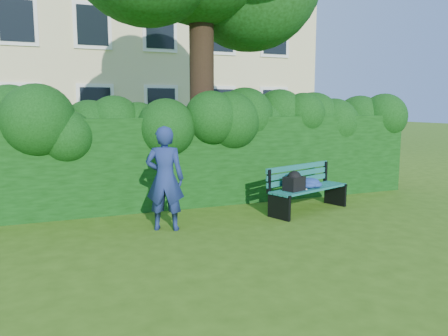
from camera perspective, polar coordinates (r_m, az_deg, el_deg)
name	(u,v)px	position (r m, az deg, el deg)	size (l,w,h in m)	color
ground	(238,230)	(7.26, 1.78, -8.07)	(80.00, 80.00, 0.00)	#355712
apartment_building	(111,14)	(20.94, -14.56, 18.84)	(16.00, 8.08, 12.00)	beige
hedge	(195,160)	(9.10, -3.75, 1.01)	(10.00, 1.00, 1.80)	black
park_bench	(305,186)	(8.49, 10.54, -2.34)	(1.90, 1.13, 0.89)	#105043
man_reading	(165,178)	(7.15, -7.73, -1.37)	(0.62, 0.41, 1.71)	navy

